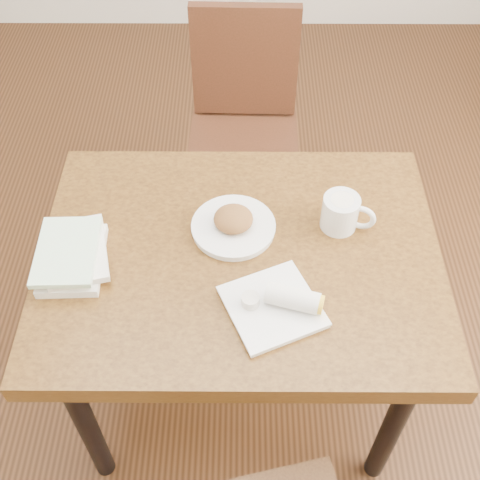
{
  "coord_description": "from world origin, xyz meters",
  "views": [
    {
      "loc": [
        0.01,
        -1.03,
        2.01
      ],
      "look_at": [
        0.0,
        0.0,
        0.8
      ],
      "focal_mm": 45.0,
      "sensor_mm": 36.0,
      "label": 1
    }
  ],
  "objects_px": {
    "plate_scone": "(233,224)",
    "coffee_mug": "(342,212)",
    "plate_burrito": "(279,304)",
    "book_stack": "(72,255)",
    "table": "(240,272)",
    "chair_far": "(244,119)"
  },
  "relations": [
    {
      "from": "plate_scone",
      "to": "coffee_mug",
      "type": "relative_size",
      "value": 1.59
    },
    {
      "from": "plate_burrito",
      "to": "book_stack",
      "type": "height_order",
      "value": "plate_burrito"
    },
    {
      "from": "table",
      "to": "plate_burrito",
      "type": "height_order",
      "value": "plate_burrito"
    },
    {
      "from": "chair_far",
      "to": "plate_scone",
      "type": "height_order",
      "value": "chair_far"
    },
    {
      "from": "table",
      "to": "plate_burrito",
      "type": "distance_m",
      "value": 0.24
    },
    {
      "from": "table",
      "to": "plate_burrito",
      "type": "relative_size",
      "value": 3.8
    },
    {
      "from": "plate_burrito",
      "to": "table",
      "type": "bearing_deg",
      "value": 117.89
    },
    {
      "from": "table",
      "to": "book_stack",
      "type": "height_order",
      "value": "book_stack"
    },
    {
      "from": "table",
      "to": "book_stack",
      "type": "xyz_separation_m",
      "value": [
        -0.44,
        -0.04,
        0.12
      ]
    },
    {
      "from": "coffee_mug",
      "to": "book_stack",
      "type": "bearing_deg",
      "value": -169.36
    },
    {
      "from": "plate_burrito",
      "to": "chair_far",
      "type": "bearing_deg",
      "value": 94.85
    },
    {
      "from": "table",
      "to": "coffee_mug",
      "type": "relative_size",
      "value": 7.35
    },
    {
      "from": "coffee_mug",
      "to": "plate_burrito",
      "type": "xyz_separation_m",
      "value": [
        -0.18,
        -0.28,
        -0.03
      ]
    },
    {
      "from": "coffee_mug",
      "to": "chair_far",
      "type": "bearing_deg",
      "value": 110.02
    },
    {
      "from": "plate_burrito",
      "to": "coffee_mug",
      "type": "bearing_deg",
      "value": 57.25
    },
    {
      "from": "book_stack",
      "to": "plate_burrito",
      "type": "bearing_deg",
      "value": -15.28
    },
    {
      "from": "book_stack",
      "to": "coffee_mug",
      "type": "bearing_deg",
      "value": 10.64
    },
    {
      "from": "plate_scone",
      "to": "plate_burrito",
      "type": "bearing_deg",
      "value": -66.33
    },
    {
      "from": "book_stack",
      "to": "chair_far",
      "type": "bearing_deg",
      "value": 62.57
    },
    {
      "from": "table",
      "to": "chair_far",
      "type": "bearing_deg",
      "value": 89.25
    },
    {
      "from": "plate_burrito",
      "to": "book_stack",
      "type": "bearing_deg",
      "value": 164.72
    },
    {
      "from": "table",
      "to": "plate_scone",
      "type": "xyz_separation_m",
      "value": [
        -0.02,
        0.08,
        0.11
      ]
    }
  ]
}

